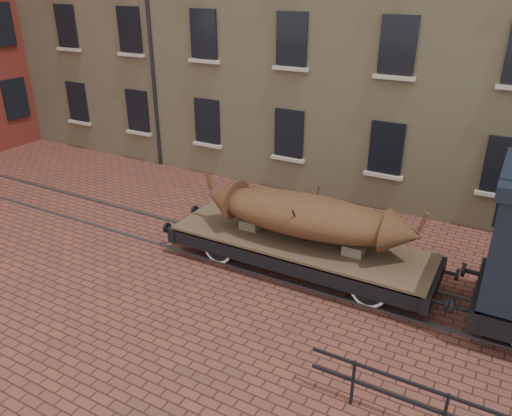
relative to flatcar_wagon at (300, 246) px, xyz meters
The scene contains 4 objects.
ground 0.77m from the flatcar_wagon, behind, with size 90.00×90.00×0.00m, color #562E26.
rail_track 0.74m from the flatcar_wagon, behind, with size 30.00×1.52×0.06m.
flatcar_wagon is the anchor object (origin of this frame).
iron_boat 0.96m from the flatcar_wagon, ahead, with size 5.94×1.83×1.45m.
Camera 1 is at (4.80, -10.71, 7.17)m, focal length 35.00 mm.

